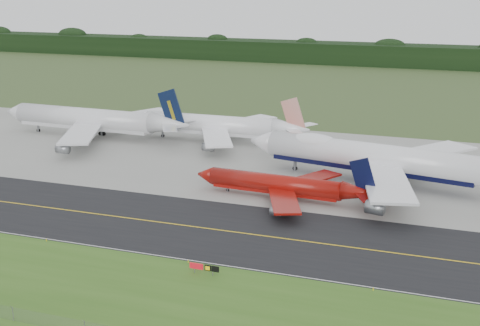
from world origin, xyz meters
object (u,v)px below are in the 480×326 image
jet_red_737 (285,185)px  jet_ba_747 (381,159)px  jet_star_tail (218,126)px  taxiway_sign (204,267)px  jet_navy_gold (94,120)px

jet_red_737 → jet_ba_747: bearing=46.3°
jet_star_tail → taxiway_sign: 95.15m
jet_red_737 → jet_star_tail: jet_star_tail is taller
taxiway_sign → jet_star_tail: bearing=110.1°
jet_ba_747 → jet_star_tail: size_ratio=1.28×
jet_star_tail → jet_ba_747: bearing=-27.3°
jet_ba_747 → taxiway_sign: (-19.98, -62.10, -5.05)m
jet_red_737 → taxiway_sign: bearing=-92.2°
jet_navy_gold → taxiway_sign: jet_navy_gold is taller
jet_star_tail → taxiway_sign: bearing=-69.9°
jet_star_tail → taxiway_sign: size_ratio=10.74×
jet_red_737 → jet_star_tail: 57.70m
jet_red_737 → jet_navy_gold: (-72.74, 38.57, 2.41)m
jet_ba_747 → jet_navy_gold: bearing=168.0°
jet_ba_747 → jet_red_737: (-18.32, -19.15, -3.08)m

